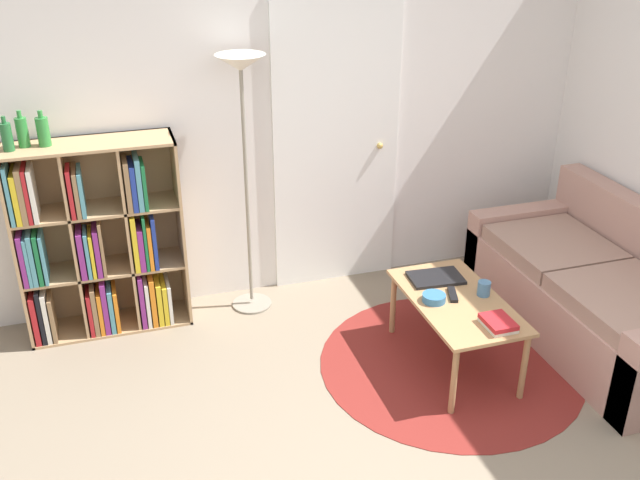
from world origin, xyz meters
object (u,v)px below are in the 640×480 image
object	(u,v)px
coffee_table	(456,307)
bottle_left	(7,137)
couch	(603,294)
floor_lamp	(242,100)
laptop	(436,278)
bookshelf	(97,246)
bottle_middle	(22,132)
cup	(484,288)
bottle_right	(43,131)
bowl	(434,298)

from	to	relation	value
coffee_table	bottle_left	size ratio (longest dim) A/B	4.59
couch	bottle_left	distance (m)	3.75
floor_lamp	bottle_left	size ratio (longest dim) A/B	8.54
floor_lamp	laptop	world-z (taller)	floor_lamp
bookshelf	floor_lamp	distance (m)	1.30
bookshelf	laptop	bearing A→B (deg)	-22.26
bookshelf	bottle_middle	distance (m)	0.83
floor_lamp	bottle_middle	distance (m)	1.29
floor_lamp	laptop	xyz separation A→B (m)	(1.00, -0.78, -1.00)
cup	bottle_right	xyz separation A→B (m)	(-2.36, 1.08, 0.86)
bottle_middle	bottle_right	world-z (taller)	bottle_middle
bookshelf	floor_lamp	bearing A→B (deg)	-1.76
cup	bottle_left	world-z (taller)	bottle_left
coffee_table	bottle_middle	world-z (taller)	bottle_middle
floor_lamp	laptop	distance (m)	1.61
couch	coffee_table	world-z (taller)	couch
bookshelf	bottle_right	size ratio (longest dim) A/B	6.03
bottle_middle	bowl	bearing A→B (deg)	-26.47
laptop	bottle_right	xyz separation A→B (m)	(-2.17, 0.82, 0.89)
bookshelf	bottle_left	world-z (taller)	bottle_left
couch	laptop	distance (m)	1.12
laptop	bottle_left	size ratio (longest dim) A/B	1.68
cup	bottle_left	xyz separation A→B (m)	(-2.55, 1.05, 0.86)
laptop	bottle_right	bearing A→B (deg)	159.31
cup	bowl	bearing A→B (deg)	175.76
coffee_table	bottle_left	bearing A→B (deg)	156.30
bowl	bottle_left	world-z (taller)	bottle_left
laptop	bowl	world-z (taller)	bowl
couch	bottle_middle	world-z (taller)	bottle_middle
bookshelf	bottle_middle	size ratio (longest dim) A/B	5.88
cup	bottle_right	size ratio (longest dim) A/B	0.42
bookshelf	bottle_right	xyz separation A→B (m)	(-0.20, 0.01, 0.76)
couch	bottle_middle	xyz separation A→B (m)	(-3.36, 1.07, 1.07)
couch	bottle_middle	bearing A→B (deg)	162.33
cup	bottle_right	world-z (taller)	bottle_right
bottle_right	couch	bearing A→B (deg)	-17.99
bottle_right	bottle_left	bearing A→B (deg)	-169.92
bookshelf	bowl	bearing A→B (deg)	-29.52
floor_lamp	coffee_table	distance (m)	1.80
floor_lamp	coffee_table	xyz separation A→B (m)	(1.02, -1.04, -1.06)
bowl	bottle_middle	xyz separation A→B (m)	(-2.16, 1.07, 0.88)
couch	bottle_left	size ratio (longest dim) A/B	8.90
bowl	laptop	bearing A→B (deg)	61.90
coffee_table	cup	world-z (taller)	cup
laptop	bottle_middle	world-z (taller)	bottle_middle
cup	couch	bearing A→B (deg)	1.68
bottle_middle	couch	bearing A→B (deg)	-17.67
bookshelf	couch	world-z (taller)	bookshelf
laptop	bottle_left	xyz separation A→B (m)	(-2.37, 0.79, 0.89)
laptop	couch	bearing A→B (deg)	-12.30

